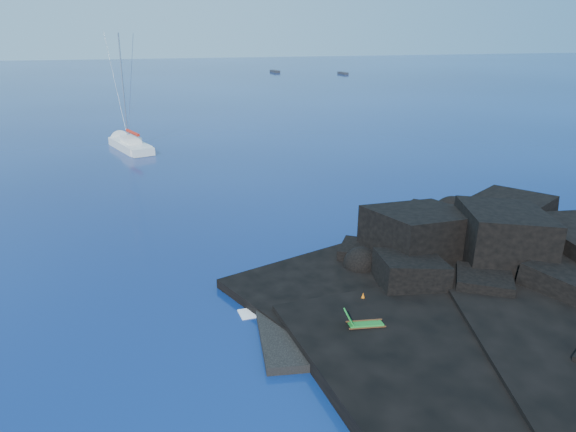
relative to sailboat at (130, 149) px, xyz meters
name	(u,v)px	position (x,y,z in m)	size (l,w,h in m)	color
ground	(257,347)	(5.48, -39.73, 0.00)	(400.00, 400.00, 0.00)	#030B32
headland	(500,281)	(18.48, -36.73, 0.00)	(24.00, 24.00, 3.60)	black
beach	(359,327)	(9.98, -39.23, 0.00)	(8.50, 6.00, 0.70)	black
surf_foam	(336,281)	(10.48, -34.73, 0.00)	(10.00, 8.00, 0.06)	white
sailboat	(130,149)	(0.00, 0.00, 0.00)	(2.30, 10.95, 11.48)	silver
deck_chair	(366,320)	(9.89, -40.21, 0.89)	(1.57, 0.69, 1.08)	#1A7626
towel	(397,328)	(11.23, -40.30, 0.37)	(1.66, 0.79, 0.04)	white
sunbather	(397,325)	(11.23, -40.30, 0.52)	(1.58, 0.45, 0.25)	#E3AF77
marker_cone	(363,298)	(10.66, -37.92, 0.61)	(0.34, 0.34, 0.52)	#D5600B
distant_boat_a	(275,72)	(35.61, 89.65, 0.00)	(1.32, 4.25, 0.57)	#25252A
distant_boat_b	(343,74)	(51.24, 80.21, 0.00)	(1.22, 3.92, 0.52)	#26262B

